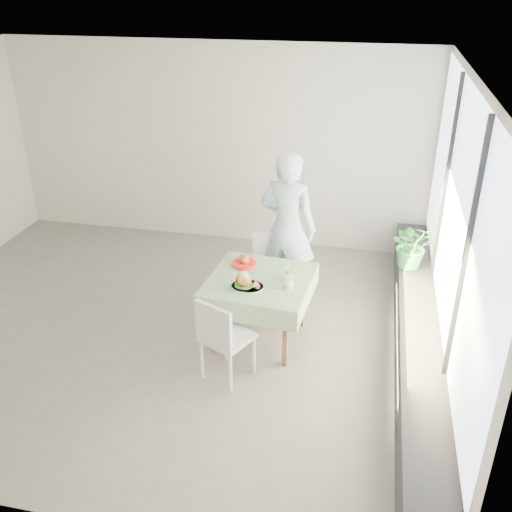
% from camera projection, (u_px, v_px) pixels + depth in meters
% --- Properties ---
extents(floor, '(6.00, 6.00, 0.00)m').
position_uv_depth(floor, '(159.00, 328.00, 6.42)').
color(floor, '#63605D').
rests_on(floor, ground).
extents(ceiling, '(6.00, 6.00, 0.00)m').
position_uv_depth(ceiling, '(135.00, 70.00, 5.16)').
color(ceiling, white).
rests_on(ceiling, ground).
extents(wall_back, '(6.00, 0.02, 2.80)m').
position_uv_depth(wall_back, '(215.00, 146.00, 7.97)').
color(wall_back, beige).
rests_on(wall_back, ground).
extents(wall_front, '(6.00, 0.02, 2.80)m').
position_uv_depth(wall_front, '(0.00, 361.00, 3.61)').
color(wall_front, beige).
rests_on(wall_front, ground).
extents(wall_right, '(0.02, 5.00, 2.80)m').
position_uv_depth(wall_right, '(456.00, 239.00, 5.23)').
color(wall_right, beige).
rests_on(wall_right, ground).
extents(window_pane, '(0.01, 4.80, 2.18)m').
position_uv_depth(window_pane, '(456.00, 214.00, 5.12)').
color(window_pane, '#D1E0F9').
rests_on(window_pane, ground).
extents(window_ledge, '(0.40, 4.80, 0.50)m').
position_uv_depth(window_ledge, '(417.00, 340.00, 5.78)').
color(window_ledge, black).
rests_on(window_ledge, ground).
extents(cafe_table, '(1.12, 1.12, 0.74)m').
position_uv_depth(cafe_table, '(260.00, 302.00, 6.04)').
color(cafe_table, brown).
rests_on(cafe_table, ground).
extents(chair_far, '(0.44, 0.44, 0.84)m').
position_uv_depth(chair_far, '(269.00, 283.00, 6.80)').
color(chair_far, white).
rests_on(chair_far, ground).
extents(chair_near, '(0.56, 0.56, 0.90)m').
position_uv_depth(chair_near, '(227.00, 353.00, 5.54)').
color(chair_near, white).
rests_on(chair_near, ground).
extents(diner, '(0.75, 0.57, 1.86)m').
position_uv_depth(diner, '(288.00, 228.00, 6.61)').
color(diner, '#98C8F3').
rests_on(diner, ground).
extents(main_dish, '(0.34, 0.34, 0.17)m').
position_uv_depth(main_dish, '(245.00, 282.00, 5.72)').
color(main_dish, white).
rests_on(main_dish, cafe_table).
extents(juice_cup_orange, '(0.09, 0.09, 0.26)m').
position_uv_depth(juice_cup_orange, '(289.00, 275.00, 5.86)').
color(juice_cup_orange, white).
rests_on(juice_cup_orange, cafe_table).
extents(juice_cup_lemonade, '(0.10, 0.10, 0.27)m').
position_uv_depth(juice_cup_lemonade, '(288.00, 283.00, 5.70)').
color(juice_cup_lemonade, white).
rests_on(juice_cup_lemonade, cafe_table).
extents(second_dish, '(0.26, 0.26, 0.12)m').
position_uv_depth(second_dish, '(244.00, 262.00, 6.16)').
color(second_dish, red).
rests_on(second_dish, cafe_table).
extents(potted_plant, '(0.59, 0.54, 0.56)m').
position_uv_depth(potted_plant, '(413.00, 245.00, 6.54)').
color(potted_plant, '#267430').
rests_on(potted_plant, window_ledge).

